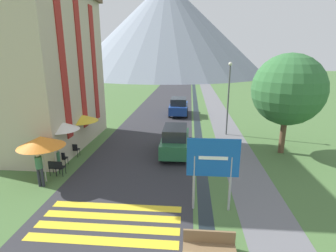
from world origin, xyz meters
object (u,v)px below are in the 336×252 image
Objects in this scene: person_seated_near at (57,158)px; parked_car_far at (179,106)px; cafe_chair_near_left at (53,167)px; tree_by_path at (288,90)px; cafe_umbrella_rear_yellow at (80,118)px; hotel_building at (40,59)px; road_sign at (213,164)px; cafe_umbrella_middle_white at (61,126)px; parked_car_near at (175,140)px; person_standing_terrace at (39,167)px; cafe_umbrella_front_orange at (41,141)px; cafe_chair_middle at (63,158)px; cafe_chair_near_right at (60,167)px; streetlamp at (229,93)px; cafe_chair_far_right at (75,149)px.

parked_car_far is at bearing 66.73° from person_seated_near.
cafe_chair_near_left is 14.27m from tree_by_path.
tree_by_path is (13.31, 0.10, 2.01)m from cafe_umbrella_rear_yellow.
hotel_building is at bearing -131.02° from parked_car_far.
cafe_chair_near_left is 4.67m from cafe_umbrella_rear_yellow.
road_sign is 8.81m from tree_by_path.
cafe_umbrella_middle_white is 1.04× the size of cafe_umbrella_rear_yellow.
tree_by_path is at bearing 34.24° from cafe_chair_near_left.
parked_car_near reaches higher than cafe_chair_near_left.
road_sign is at bearing -39.55° from cafe_umbrella_rear_yellow.
road_sign is at bearing -9.10° from person_standing_terrace.
cafe_umbrella_middle_white is at bearing -168.04° from tree_by_path.
road_sign is 0.49× the size of tree_by_path.
cafe_chair_near_left is at bearing -82.74° from cafe_umbrella_middle_white.
cafe_umbrella_front_orange reaches higher than cafe_umbrella_rear_yellow.
person_seated_near is at bearing -69.56° from cafe_chair_middle.
cafe_chair_near_left is 0.68× the size of person_seated_near.
person_standing_terrace reaches higher than cafe_chair_near_left.
cafe_chair_near_right is at bearing -42.48° from cafe_chair_middle.
streetlamp is at bearing 62.31° from cafe_chair_middle.
parked_car_far is at bearing 75.69° from cafe_chair_far_right.
cafe_chair_far_right is at bearing 104.80° from cafe_chair_near_left.
cafe_chair_far_right is (0.02, 2.65, 0.00)m from cafe_chair_near_left.
parked_car_far is (8.71, 10.02, -4.97)m from hotel_building.
cafe_umbrella_front_orange is 0.95× the size of cafe_umbrella_middle_white.
cafe_umbrella_middle_white reaches higher than parked_car_far.
hotel_building is at bearing 122.89° from person_seated_near.
parked_car_near reaches higher than person_seated_near.
parked_car_near reaches higher than cafe_chair_near_right.
road_sign is 3.63× the size of cafe_chair_far_right.
tree_by_path is at bearing 21.40° from cafe_umbrella_front_orange.
cafe_chair_middle is 1.82m from cafe_umbrella_middle_white.
person_standing_terrace is at bearing 170.90° from road_sign.
person_standing_terrace is (-0.02, -1.17, 0.51)m from cafe_chair_near_left.
parked_car_far is at bearing 65.04° from cafe_umbrella_middle_white.
cafe_chair_middle is (-0.11, -1.43, 0.00)m from cafe_chair_far_right.
cafe_umbrella_middle_white reaches higher than cafe_umbrella_front_orange.
person_seated_near is (-0.17, -1.92, 0.18)m from cafe_chair_far_right.
cafe_chair_far_right is at bearing 76.48° from cafe_umbrella_middle_white.
road_sign reaches higher than parked_car_near.
tree_by_path is (13.07, 4.48, 3.59)m from cafe_chair_near_left.
tree_by_path reaches higher than road_sign.
parked_car_far is 0.73× the size of streetlamp.
cafe_umbrella_rear_yellow is at bearing 91.98° from cafe_umbrella_front_orange.
cafe_umbrella_middle_white is at bearing 93.94° from person_seated_near.
hotel_building reaches higher than cafe_umbrella_front_orange.
cafe_chair_near_left is 0.77m from person_seated_near.
cafe_umbrella_middle_white reaches higher than cafe_umbrella_rear_yellow.
parked_car_near is 7.02m from person_seated_near.
cafe_chair_far_right is 0.15× the size of streetlamp.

